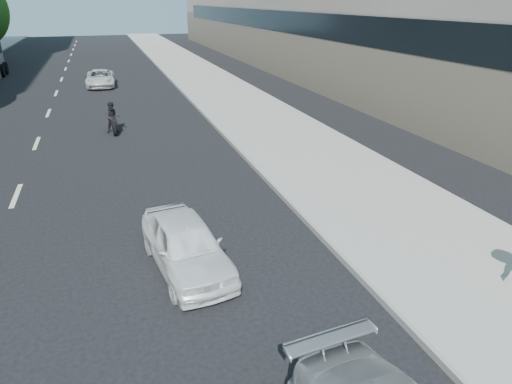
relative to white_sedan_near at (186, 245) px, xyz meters
name	(u,v)px	position (x,y,z in m)	size (l,w,h in m)	color
ground	(308,304)	(2.10, -2.12, -0.61)	(160.00, 160.00, 0.00)	black
near_sidewalk	(233,99)	(6.10, 17.88, -0.54)	(5.00, 120.00, 0.15)	#A09D96
white_sedan_near	(186,245)	(0.00, 0.00, 0.00)	(1.45, 3.61, 1.23)	white
white_sedan_far	(100,78)	(-1.50, 25.62, -0.04)	(1.90, 4.13, 1.15)	silver
motorcycle	(113,119)	(-1.12, 12.68, 0.02)	(0.73, 2.05, 1.42)	black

